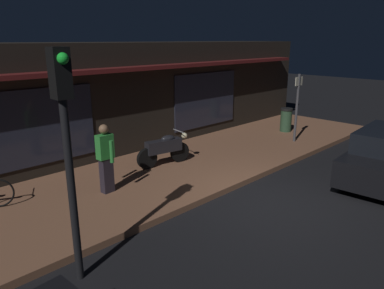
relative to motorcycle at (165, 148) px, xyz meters
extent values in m
plane|color=black|center=(0.23, -3.40, -0.65)|extent=(60.00, 60.00, 0.00)
cube|color=brown|center=(0.23, -0.40, -0.57)|extent=(18.00, 4.00, 0.15)
cube|color=black|center=(0.23, 3.00, 1.15)|extent=(18.00, 2.80, 3.60)
cube|color=#262838|center=(-2.97, 1.58, 0.85)|extent=(3.20, 0.04, 2.00)
cube|color=#262838|center=(3.43, 1.58, 0.85)|extent=(3.20, 0.04, 2.00)
cube|color=#591919|center=(0.23, 1.35, 2.20)|extent=(16.20, 0.50, 0.12)
cylinder|color=black|center=(-0.58, 0.10, -0.20)|extent=(0.61, 0.22, 0.60)
cylinder|color=black|center=(0.51, -0.09, -0.20)|extent=(0.61, 0.22, 0.60)
cube|color=black|center=(-0.03, 0.01, 0.08)|extent=(1.13, 0.46, 0.36)
ellipsoid|color=black|center=(0.11, -0.02, 0.28)|extent=(0.47, 0.31, 0.20)
sphere|color=#F9EDB7|center=(0.68, -0.12, 0.28)|extent=(0.18, 0.18, 0.18)
cylinder|color=gray|center=(0.48, -0.08, 0.45)|extent=(0.12, 0.55, 0.03)
cube|color=#28232D|center=(-2.27, -0.52, -0.07)|extent=(0.29, 0.21, 0.85)
cube|color=#2D8C38|center=(-2.27, -0.52, 0.64)|extent=(0.39, 0.24, 0.58)
sphere|color=#8C6647|center=(-2.27, -0.52, 1.06)|extent=(0.22, 0.22, 0.22)
cylinder|color=#2D8C38|center=(-2.28, -0.26, 0.57)|extent=(0.09, 0.09, 0.52)
cylinder|color=#2D8C38|center=(-2.25, -0.78, 0.57)|extent=(0.09, 0.09, 0.52)
cylinder|color=#47474C|center=(4.98, -1.35, 0.70)|extent=(0.09, 0.09, 2.40)
cube|color=beige|center=(4.98, -1.35, 1.65)|extent=(0.44, 0.03, 0.30)
cylinder|color=#2D4C33|center=(6.06, -0.32, -0.07)|extent=(0.44, 0.44, 0.85)
cylinder|color=black|center=(6.06, -0.32, 0.39)|extent=(0.48, 0.48, 0.08)
cylinder|color=black|center=(-4.26, -2.87, 1.15)|extent=(0.12, 0.12, 3.60)
cube|color=black|center=(-4.26, -2.87, 2.60)|extent=(0.24, 0.24, 0.70)
sphere|color=#1ED838|center=(-4.26, -3.00, 2.80)|extent=(0.16, 0.16, 0.16)
cylinder|color=black|center=(5.10, -4.08, -0.33)|extent=(0.65, 0.26, 0.64)
cylinder|color=black|center=(2.41, -4.27, -0.33)|extent=(0.65, 0.26, 0.64)
camera|label=1|loc=(-6.49, -7.69, 3.05)|focal=33.82mm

